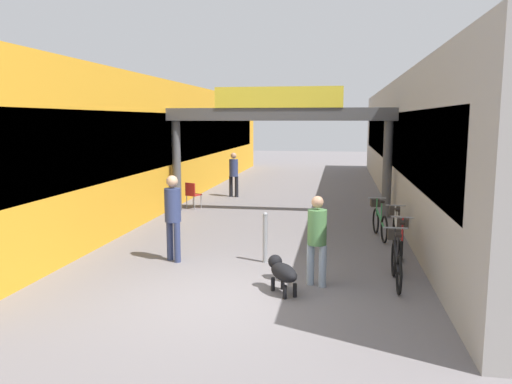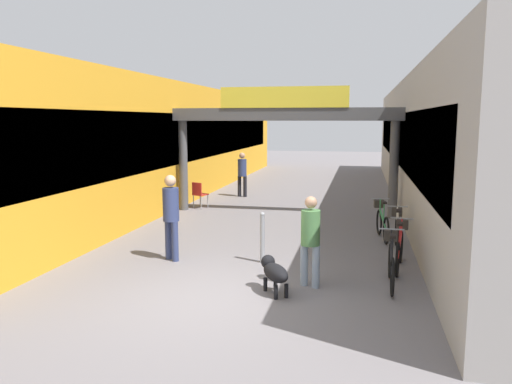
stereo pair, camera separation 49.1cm
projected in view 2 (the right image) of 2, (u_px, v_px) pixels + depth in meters
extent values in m
plane|color=slate|center=(213.00, 298.00, 8.38)|extent=(80.00, 80.00, 0.00)
cube|color=gold|center=(169.00, 141.00, 19.78)|extent=(3.00, 26.00, 4.24)
cube|color=black|center=(205.00, 136.00, 19.44)|extent=(0.04, 23.40, 1.70)
cube|color=#9E9993|center=(440.00, 144.00, 17.68)|extent=(3.00, 26.00, 4.24)
cube|color=black|center=(397.00, 138.00, 17.96)|extent=(0.04, 23.40, 1.70)
cylinder|color=#4C4C4F|center=(183.00, 166.00, 16.40)|extent=(0.28, 0.28, 2.94)
cylinder|color=#4C4C4F|center=(394.00, 170.00, 15.03)|extent=(0.28, 0.28, 2.94)
cube|color=#4C4C4F|center=(284.00, 114.00, 15.48)|extent=(7.40, 0.44, 0.39)
cube|color=yellow|center=(284.00, 97.00, 15.21)|extent=(3.96, 0.10, 0.64)
cylinder|color=#8C9EB2|center=(304.00, 265.00, 8.98)|extent=(0.18, 0.18, 0.76)
cylinder|color=#8C9EB2|center=(316.00, 267.00, 8.84)|extent=(0.18, 0.18, 0.76)
cylinder|color=#4C7F47|center=(311.00, 228.00, 8.81)|extent=(0.45, 0.45, 0.63)
sphere|color=tan|center=(311.00, 202.00, 8.75)|extent=(0.28, 0.28, 0.22)
cylinder|color=navy|center=(175.00, 241.00, 10.51)|extent=(0.19, 0.19, 0.85)
cylinder|color=navy|center=(168.00, 240.00, 10.68)|extent=(0.19, 0.19, 0.85)
cylinder|color=navy|center=(171.00, 204.00, 10.48)|extent=(0.47, 0.47, 0.70)
sphere|color=tan|center=(170.00, 181.00, 10.41)|extent=(0.33, 0.33, 0.24)
cylinder|color=black|center=(239.00, 186.00, 19.42)|extent=(0.17, 0.17, 0.80)
cylinder|color=black|center=(245.00, 187.00, 19.32)|extent=(0.17, 0.17, 0.80)
cylinder|color=navy|center=(242.00, 168.00, 19.27)|extent=(0.41, 0.41, 0.66)
sphere|color=tan|center=(242.00, 156.00, 19.20)|extent=(0.27, 0.27, 0.23)
ellipsoid|color=black|center=(276.00, 273.00, 8.51)|extent=(0.68, 0.79, 0.29)
sphere|color=black|center=(268.00, 262.00, 8.79)|extent=(0.35, 0.35, 0.25)
sphere|color=white|center=(270.00, 270.00, 8.71)|extent=(0.25, 0.25, 0.18)
cylinder|color=black|center=(265.00, 284.00, 8.71)|extent=(0.10, 0.10, 0.23)
cylinder|color=black|center=(275.00, 283.00, 8.78)|extent=(0.10, 0.10, 0.23)
cylinder|color=black|center=(276.00, 292.00, 8.31)|extent=(0.10, 0.10, 0.23)
cylinder|color=black|center=(286.00, 291.00, 8.38)|extent=(0.10, 0.10, 0.23)
torus|color=black|center=(390.00, 261.00, 9.40)|extent=(0.06, 0.67, 0.67)
torus|color=black|center=(392.00, 277.00, 8.42)|extent=(0.06, 0.67, 0.67)
cube|color=black|center=(392.00, 259.00, 8.89)|extent=(0.05, 0.94, 0.34)
cylinder|color=black|center=(392.00, 248.00, 8.74)|extent=(0.03, 0.03, 0.42)
cube|color=black|center=(393.00, 236.00, 8.71)|extent=(0.10, 0.22, 0.05)
cylinder|color=black|center=(391.00, 242.00, 9.29)|extent=(0.03, 0.03, 0.46)
cylinder|color=gray|center=(392.00, 229.00, 9.26)|extent=(0.46, 0.04, 0.03)
cube|color=#332D28|center=(391.00, 235.00, 9.47)|extent=(0.24, 0.20, 0.20)
torus|color=black|center=(401.00, 247.00, 10.41)|extent=(0.14, 0.67, 0.67)
torus|color=black|center=(398.00, 260.00, 9.45)|extent=(0.14, 0.67, 0.67)
cube|color=red|center=(400.00, 244.00, 9.90)|extent=(0.16, 0.94, 0.34)
cylinder|color=red|center=(400.00, 235.00, 9.76)|extent=(0.04, 0.04, 0.42)
cube|color=black|center=(400.00, 224.00, 9.73)|extent=(0.13, 0.23, 0.05)
cylinder|color=red|center=(402.00, 230.00, 10.29)|extent=(0.04, 0.04, 0.46)
cylinder|color=gray|center=(402.00, 218.00, 10.26)|extent=(0.46, 0.09, 0.03)
cube|color=#332D28|center=(402.00, 224.00, 10.47)|extent=(0.26, 0.23, 0.20)
torus|color=black|center=(396.00, 232.00, 11.83)|extent=(0.07, 0.67, 0.67)
torus|color=black|center=(398.00, 242.00, 10.85)|extent=(0.07, 0.67, 0.67)
cube|color=beige|center=(397.00, 229.00, 11.32)|extent=(0.07, 0.94, 0.34)
cylinder|color=beige|center=(398.00, 220.00, 11.17)|extent=(0.03, 0.03, 0.42)
cube|color=black|center=(398.00, 211.00, 11.14)|extent=(0.11, 0.22, 0.05)
cylinder|color=beige|center=(397.00, 216.00, 11.72)|extent=(0.03, 0.03, 0.46)
cylinder|color=gray|center=(397.00, 206.00, 11.68)|extent=(0.46, 0.04, 0.03)
cube|color=#332D28|center=(397.00, 212.00, 11.90)|extent=(0.25, 0.21, 0.20)
torus|color=black|center=(379.00, 222.00, 12.96)|extent=(0.14, 0.67, 0.67)
torus|color=black|center=(386.00, 231.00, 11.96)|extent=(0.14, 0.67, 0.67)
cube|color=#338C4C|center=(383.00, 219.00, 12.43)|extent=(0.16, 0.94, 0.34)
cylinder|color=#338C4C|center=(384.00, 211.00, 12.28)|extent=(0.04, 0.04, 0.42)
cube|color=black|center=(384.00, 202.00, 12.25)|extent=(0.13, 0.23, 0.05)
cylinder|color=#338C4C|center=(380.00, 208.00, 12.85)|extent=(0.04, 0.04, 0.46)
cylinder|color=gray|center=(380.00, 199.00, 12.81)|extent=(0.46, 0.09, 0.03)
cube|color=#332D28|center=(379.00, 204.00, 13.03)|extent=(0.26, 0.23, 0.20)
cylinder|color=gray|center=(262.00, 239.00, 10.41)|extent=(0.10, 0.10, 0.99)
sphere|color=gray|center=(262.00, 214.00, 10.33)|extent=(0.10, 0.10, 0.10)
cylinder|color=gray|center=(200.00, 200.00, 17.11)|extent=(0.04, 0.04, 0.45)
cylinder|color=gray|center=(208.00, 201.00, 16.91)|extent=(0.04, 0.04, 0.45)
cylinder|color=gray|center=(194.00, 202.00, 16.83)|extent=(0.04, 0.04, 0.45)
cylinder|color=gray|center=(201.00, 203.00, 16.64)|extent=(0.04, 0.04, 0.45)
cube|color=#B2231E|center=(201.00, 194.00, 16.84)|extent=(0.53, 0.53, 0.04)
cube|color=#B2231E|center=(197.00, 189.00, 16.66)|extent=(0.38, 0.20, 0.40)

